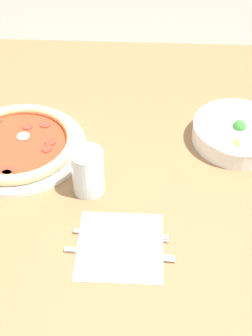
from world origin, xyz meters
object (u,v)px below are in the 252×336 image
fork (120,235)px  knife (115,254)px  bowl (237,132)px  pizza (18,144)px  glass (88,172)px

fork → knife: 0.05m
bowl → fork: bearing=-40.9°
pizza → bowl: size_ratio=1.47×
bowl → fork: size_ratio=1.14×
pizza → bowl: bearing=96.2°
fork → bowl: bearing=52.4°
fork → knife: same height
knife → glass: bearing=114.7°
pizza → knife: 0.40m
bowl → knife: (0.36, -0.28, -0.02)m
pizza → fork: 0.37m
bowl → knife: bearing=-37.8°
fork → glass: bearing=123.8°
fork → pizza: bearing=139.1°
knife → bowl: bearing=55.5°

